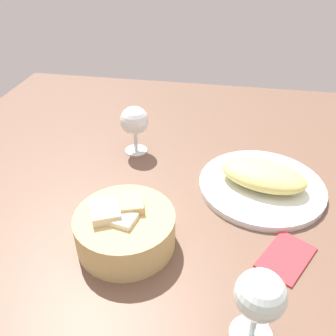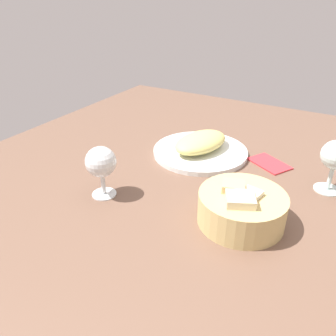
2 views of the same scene
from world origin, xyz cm
name	(u,v)px [view 1 (image 1 of 2)]	position (x,y,z in cm)	size (l,w,h in cm)	color
ground_plane	(191,217)	(0.00, 0.00, -1.00)	(140.00, 140.00, 2.00)	brown
plate	(261,186)	(-14.37, -10.83, 0.70)	(27.53, 27.53, 1.40)	white
omelette	(263,175)	(-14.37, -10.83, 3.78)	(18.46, 10.98, 4.76)	#DBD172
lettuce_garnish	(288,177)	(-20.10, -13.16, 2.26)	(4.64, 4.64, 1.73)	#438B3C
bread_basket	(125,228)	(10.94, 10.09, 3.67)	(18.01, 18.01, 8.47)	tan
wine_glass_near	(135,122)	(16.90, -21.32, 8.28)	(7.13, 7.13, 12.35)	silver
wine_glass_far	(260,298)	(-11.66, 24.37, 8.81)	(6.94, 6.94, 12.96)	silver
folded_napkin	(286,256)	(-18.03, 8.64, 0.40)	(11.00, 7.00, 0.80)	red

